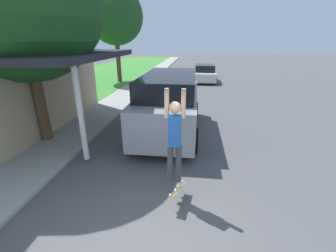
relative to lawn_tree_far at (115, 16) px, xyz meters
name	(u,v)px	position (x,y,z in m)	size (l,w,h in m)	color
ground_plane	(137,250)	(5.49, -15.82, -5.09)	(120.00, 120.00, 0.00)	#49494C
sidewalk	(90,121)	(1.89, -9.82, -5.04)	(1.80, 80.00, 0.10)	gray
lawn_tree_far	(115,16)	(0.00, 0.00, 0.00)	(4.32, 4.32, 7.19)	brown
suv_parked	(169,103)	(5.43, -10.47, -3.92)	(2.19, 5.10, 2.21)	gray
car_down_street	(204,73)	(7.13, 1.53, -4.42)	(1.96, 4.21, 1.42)	silver
skateboarder	(175,136)	(6.00, -14.43, -3.55)	(0.41, 0.23, 2.02)	#38383D
skateboard	(178,190)	(6.09, -14.53, -4.76)	(0.34, 0.75, 0.34)	#A89323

